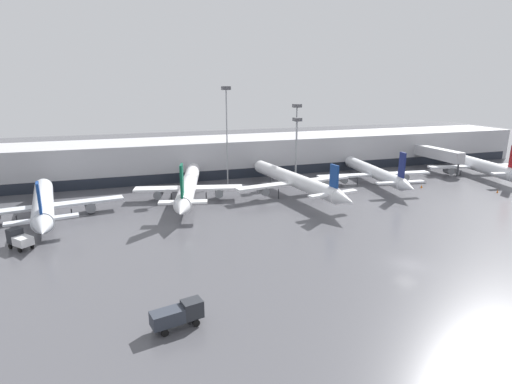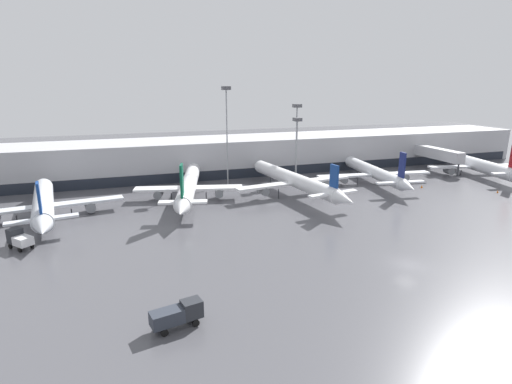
{
  "view_description": "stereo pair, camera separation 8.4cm",
  "coord_description": "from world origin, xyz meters",
  "px_view_note": "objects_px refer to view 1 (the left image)",
  "views": [
    {
      "loc": [
        -33.53,
        -38.8,
        22.54
      ],
      "look_at": [
        -10.8,
        29.79,
        3.0
      ],
      "focal_mm": 28.0,
      "sensor_mm": 36.0,
      "label": 1
    },
    {
      "loc": [
        -33.45,
        -38.83,
        22.54
      ],
      "look_at": [
        -10.8,
        29.79,
        3.0
      ],
      "focal_mm": 28.0,
      "sensor_mm": 36.0,
      "label": 2
    }
  ],
  "objects_px": {
    "parked_jet_1": "(43,204)",
    "apron_light_mast_0": "(226,110)",
    "service_truck_0": "(178,314)",
    "traffic_cone_0": "(422,186)",
    "parked_jet_3": "(189,186)",
    "apron_light_mast_3": "(297,120)",
    "parked_jet_4": "(294,180)",
    "service_truck_1": "(19,239)",
    "apron_light_mast_5": "(297,130)",
    "parked_jet_2": "(474,164)",
    "parked_jet_0": "(375,172)",
    "traffic_cone_1": "(498,191)"
  },
  "relations": [
    {
      "from": "traffic_cone_0",
      "to": "parked_jet_1",
      "type": "bearing_deg",
      "value": 177.71
    },
    {
      "from": "parked_jet_4",
      "to": "traffic_cone_0",
      "type": "height_order",
      "value": "parked_jet_4"
    },
    {
      "from": "apron_light_mast_0",
      "to": "apron_light_mast_5",
      "type": "bearing_deg",
      "value": -0.13
    },
    {
      "from": "traffic_cone_0",
      "to": "apron_light_mast_5",
      "type": "xyz_separation_m",
      "value": [
        -23.26,
        17.31,
        11.67
      ]
    },
    {
      "from": "traffic_cone_1",
      "to": "apron_light_mast_3",
      "type": "distance_m",
      "value": 46.77
    },
    {
      "from": "parked_jet_1",
      "to": "apron_light_mast_0",
      "type": "bearing_deg",
      "value": -77.12
    },
    {
      "from": "parked_jet_3",
      "to": "traffic_cone_1",
      "type": "distance_m",
      "value": 65.78
    },
    {
      "from": "parked_jet_2",
      "to": "parked_jet_4",
      "type": "height_order",
      "value": "parked_jet_2"
    },
    {
      "from": "traffic_cone_1",
      "to": "apron_light_mast_3",
      "type": "relative_size",
      "value": 0.04
    },
    {
      "from": "parked_jet_3",
      "to": "apron_light_mast_5",
      "type": "xyz_separation_m",
      "value": [
        28.08,
        10.47,
        9.09
      ]
    },
    {
      "from": "service_truck_1",
      "to": "apron_light_mast_5",
      "type": "xyz_separation_m",
      "value": [
        54.86,
        27.67,
        10.55
      ]
    },
    {
      "from": "parked_jet_3",
      "to": "traffic_cone_0",
      "type": "bearing_deg",
      "value": -84.34
    },
    {
      "from": "service_truck_1",
      "to": "traffic_cone_0",
      "type": "distance_m",
      "value": 78.81
    },
    {
      "from": "parked_jet_4",
      "to": "parked_jet_2",
      "type": "bearing_deg",
      "value": -93.53
    },
    {
      "from": "parked_jet_4",
      "to": "service_truck_0",
      "type": "height_order",
      "value": "parked_jet_4"
    },
    {
      "from": "traffic_cone_0",
      "to": "parked_jet_3",
      "type": "bearing_deg",
      "value": 172.41
    },
    {
      "from": "service_truck_1",
      "to": "traffic_cone_1",
      "type": "xyz_separation_m",
      "value": [
        90.66,
        1.7,
        -1.13
      ]
    },
    {
      "from": "parked_jet_2",
      "to": "parked_jet_0",
      "type": "bearing_deg",
      "value": 101.61
    },
    {
      "from": "apron_light_mast_5",
      "to": "service_truck_0",
      "type": "bearing_deg",
      "value": -123.76
    },
    {
      "from": "traffic_cone_1",
      "to": "apron_light_mast_3",
      "type": "height_order",
      "value": "apron_light_mast_3"
    },
    {
      "from": "traffic_cone_0",
      "to": "traffic_cone_1",
      "type": "height_order",
      "value": "traffic_cone_0"
    },
    {
      "from": "parked_jet_1",
      "to": "service_truck_0",
      "type": "relative_size",
      "value": 6.39
    },
    {
      "from": "parked_jet_1",
      "to": "traffic_cone_0",
      "type": "xyz_separation_m",
      "value": [
        77.02,
        -3.07,
        -2.32
      ]
    },
    {
      "from": "parked_jet_2",
      "to": "parked_jet_3",
      "type": "bearing_deg",
      "value": 101.34
    },
    {
      "from": "service_truck_1",
      "to": "traffic_cone_0",
      "type": "relative_size",
      "value": 6.05
    },
    {
      "from": "parked_jet_3",
      "to": "traffic_cone_0",
      "type": "relative_size",
      "value": 54.92
    },
    {
      "from": "parked_jet_0",
      "to": "parked_jet_2",
      "type": "distance_m",
      "value": 30.03
    },
    {
      "from": "parked_jet_4",
      "to": "parked_jet_1",
      "type": "bearing_deg",
      "value": 82.1
    },
    {
      "from": "apron_light_mast_5",
      "to": "traffic_cone_1",
      "type": "bearing_deg",
      "value": -35.96
    },
    {
      "from": "parked_jet_0",
      "to": "apron_light_mast_3",
      "type": "distance_m",
      "value": 22.27
    },
    {
      "from": "parked_jet_2",
      "to": "traffic_cone_0",
      "type": "distance_m",
      "value": 23.54
    },
    {
      "from": "parked_jet_3",
      "to": "apron_light_mast_3",
      "type": "height_order",
      "value": "apron_light_mast_3"
    },
    {
      "from": "parked_jet_0",
      "to": "apron_light_mast_0",
      "type": "height_order",
      "value": "apron_light_mast_0"
    },
    {
      "from": "parked_jet_1",
      "to": "apron_light_mast_5",
      "type": "bearing_deg",
      "value": -83.69
    },
    {
      "from": "parked_jet_1",
      "to": "apron_light_mast_3",
      "type": "height_order",
      "value": "apron_light_mast_3"
    },
    {
      "from": "parked_jet_2",
      "to": "traffic_cone_1",
      "type": "height_order",
      "value": "parked_jet_2"
    },
    {
      "from": "parked_jet_4",
      "to": "apron_light_mast_5",
      "type": "distance_m",
      "value": 17.86
    },
    {
      "from": "parked_jet_4",
      "to": "apron_light_mast_0",
      "type": "height_order",
      "value": "apron_light_mast_0"
    },
    {
      "from": "parked_jet_3",
      "to": "apron_light_mast_5",
      "type": "bearing_deg",
      "value": -56.29
    },
    {
      "from": "parked_jet_0",
      "to": "apron_light_mast_5",
      "type": "relative_size",
      "value": 2.24
    },
    {
      "from": "parked_jet_2",
      "to": "traffic_cone_1",
      "type": "relative_size",
      "value": 56.89
    },
    {
      "from": "service_truck_0",
      "to": "apron_light_mast_0",
      "type": "distance_m",
      "value": 59.31
    },
    {
      "from": "parked_jet_4",
      "to": "apron_light_mast_3",
      "type": "distance_m",
      "value": 20.09
    },
    {
      "from": "apron_light_mast_5",
      "to": "apron_light_mast_3",
      "type": "bearing_deg",
      "value": 73.02
    },
    {
      "from": "traffic_cone_0",
      "to": "apron_light_mast_5",
      "type": "bearing_deg",
      "value": 143.34
    },
    {
      "from": "parked_jet_0",
      "to": "service_truck_1",
      "type": "height_order",
      "value": "parked_jet_0"
    },
    {
      "from": "traffic_cone_0",
      "to": "parked_jet_4",
      "type": "bearing_deg",
      "value": 173.86
    },
    {
      "from": "service_truck_0",
      "to": "traffic_cone_0",
      "type": "distance_m",
      "value": 69.8
    },
    {
      "from": "apron_light_mast_0",
      "to": "apron_light_mast_5",
      "type": "height_order",
      "value": "apron_light_mast_0"
    },
    {
      "from": "traffic_cone_0",
      "to": "apron_light_mast_0",
      "type": "relative_size",
      "value": 0.03
    }
  ]
}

